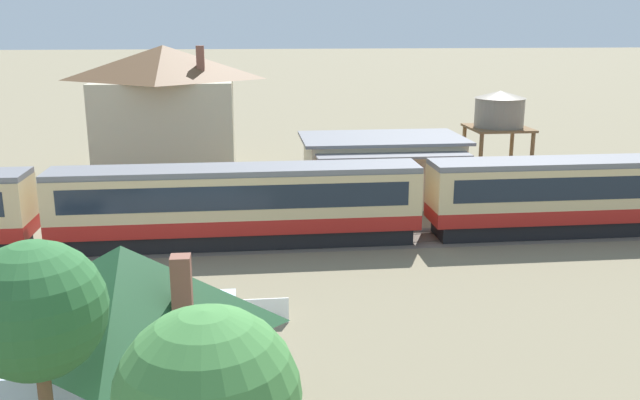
% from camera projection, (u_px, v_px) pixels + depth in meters
% --- Properties ---
extents(passenger_train, '(80.80, 2.94, 4.27)m').
position_uv_depth(passenger_train, '(428.00, 197.00, 37.10)').
color(passenger_train, '#AD1E19').
rests_on(passenger_train, ground_plane).
extents(railway_track, '(133.21, 3.60, 0.04)m').
position_uv_depth(railway_track, '(367.00, 240.00, 37.34)').
color(railway_track, '#665B51').
rests_on(railway_track, ground_plane).
extents(station_building, '(10.68, 7.61, 4.36)m').
position_uv_depth(station_building, '(382.00, 169.00, 45.02)').
color(station_building, beige).
rests_on(station_building, ground_plane).
extents(station_house_brown_roof, '(10.75, 8.50, 10.05)m').
position_uv_depth(station_house_brown_roof, '(166.00, 112.00, 50.62)').
color(station_house_brown_roof, '#BCB293').
rests_on(station_house_brown_roof, ground_plane).
extents(water_tower, '(4.13, 4.13, 7.07)m').
position_uv_depth(water_tower, '(499.00, 112.00, 47.20)').
color(water_tower, brown).
rests_on(water_tower, ground_plane).
extents(cottage_dark_green_roof, '(7.00, 6.08, 5.27)m').
position_uv_depth(cottage_dark_green_roof, '(127.00, 325.00, 20.37)').
color(cottage_dark_green_roof, silver).
rests_on(cottage_dark_green_roof, ground_plane).
extents(parked_car_white_2, '(4.85, 1.97, 1.35)m').
position_uv_depth(parked_car_white_2, '(20.00, 294.00, 28.21)').
color(parked_car_white_2, white).
rests_on(parked_car_white_2, ground_plane).
extents(yard_tree_0, '(3.34, 3.34, 6.70)m').
position_uv_depth(yard_tree_0, '(36.00, 312.00, 15.88)').
color(yard_tree_0, brown).
rests_on(yard_tree_0, ground_plane).
extents(yard_tree_1, '(3.57, 3.57, 6.50)m').
position_uv_depth(yard_tree_1, '(208.00, 400.00, 12.71)').
color(yard_tree_1, brown).
rests_on(yard_tree_1, ground_plane).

